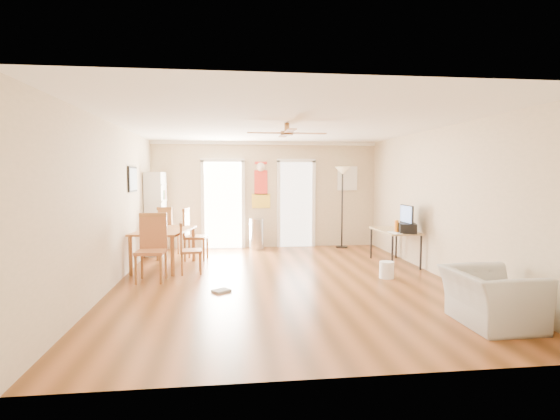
{
  "coord_description": "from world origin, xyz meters",
  "views": [
    {
      "loc": [
        -0.92,
        -7.03,
        1.76
      ],
      "look_at": [
        0.0,
        0.6,
        1.15
      ],
      "focal_mm": 27.5,
      "sensor_mm": 36.0,
      "label": 1
    }
  ],
  "objects": [
    {
      "name": "dining_chair_near",
      "position": [
        -2.21,
        0.24,
        0.56
      ],
      "size": [
        0.49,
        0.49,
        1.12
      ],
      "primitive_type": null,
      "rotation": [
        0.0,
        0.0,
        -0.05
      ],
      "color": "#A66435",
      "rests_on": "floor"
    },
    {
      "name": "ac_grille",
      "position": [
        2.05,
        3.47,
        1.7
      ],
      "size": [
        0.5,
        0.04,
        0.6
      ],
      "primitive_type": "cube",
      "color": "white",
      "rests_on": "wall_back"
    },
    {
      "name": "computer_desk",
      "position": [
        2.38,
        1.15,
        0.34
      ],
      "size": [
        0.64,
        1.27,
        0.68
      ],
      "primitive_type": null,
      "color": "tan",
      "rests_on": "floor"
    },
    {
      "name": "dining_table",
      "position": [
        -2.15,
        1.33,
        0.37
      ],
      "size": [
        1.15,
        1.61,
        0.73
      ],
      "primitive_type": null,
      "rotation": [
        0.0,
        0.0,
        -0.2
      ],
      "color": "#986531",
      "rests_on": "floor"
    },
    {
      "name": "keyboard",
      "position": [
        2.2,
        0.69,
        0.69
      ],
      "size": [
        0.17,
        0.38,
        0.01
      ],
      "primitive_type": "cube",
      "rotation": [
        0.0,
        0.0,
        0.14
      ],
      "color": "silver",
      "rests_on": "computer_desk"
    },
    {
      "name": "wall_left",
      "position": [
        -2.75,
        0.0,
        1.3
      ],
      "size": [
        0.04,
        7.0,
        2.6
      ],
      "primitive_type": null,
      "color": "beige",
      "rests_on": "floor"
    },
    {
      "name": "floor",
      "position": [
        0.0,
        0.0,
        0.0
      ],
      "size": [
        7.0,
        7.0,
        0.0
      ],
      "primitive_type": "plane",
      "color": "brown",
      "rests_on": "ground"
    },
    {
      "name": "ceiling_fan",
      "position": [
        0.0,
        -0.3,
        2.43
      ],
      "size": [
        1.24,
        1.24,
        0.2
      ],
      "primitive_type": null,
      "color": "#593819",
      "rests_on": "ceiling"
    },
    {
      "name": "trash_can",
      "position": [
        -0.26,
        3.17,
        0.37
      ],
      "size": [
        0.44,
        0.44,
        0.74
      ],
      "primitive_type": "cylinder",
      "rotation": [
        0.0,
        0.0,
        -0.34
      ],
      "color": "#BBBCBE",
      "rests_on": "floor"
    },
    {
      "name": "bathroom_doorway",
      "position": [
        0.75,
        3.48,
        1.05
      ],
      "size": [
        0.8,
        0.1,
        2.1
      ],
      "primitive_type": null,
      "color": "white",
      "rests_on": "wall_back"
    },
    {
      "name": "printer",
      "position": [
        2.45,
        0.69,
        0.77
      ],
      "size": [
        0.4,
        0.43,
        0.18
      ],
      "primitive_type": "cube",
      "rotation": [
        0.0,
        0.0,
        -0.3
      ],
      "color": "black",
      "rests_on": "computer_desk"
    },
    {
      "name": "crown_molding",
      "position": [
        0.0,
        0.0,
        2.56
      ],
      "size": [
        5.5,
        7.0,
        0.08
      ],
      "primitive_type": null,
      "color": "white",
      "rests_on": "wall_back"
    },
    {
      "name": "wall_front",
      "position": [
        0.0,
        -3.5,
        1.3
      ],
      "size": [
        5.5,
        0.04,
        2.6
      ],
      "primitive_type": null,
      "color": "beige",
      "rests_on": "floor"
    },
    {
      "name": "wastebasket_a",
      "position": [
        1.78,
        -0.01,
        0.14
      ],
      "size": [
        0.29,
        0.29,
        0.29
      ],
      "primitive_type": "cylinder",
      "rotation": [
        0.0,
        0.0,
        -0.16
      ],
      "color": "white",
      "rests_on": "floor"
    },
    {
      "name": "ceiling",
      "position": [
        0.0,
        0.0,
        2.6
      ],
      "size": [
        5.5,
        7.0,
        0.0
      ],
      "primitive_type": null,
      "color": "silver",
      "rests_on": "floor"
    },
    {
      "name": "imac",
      "position": [
        2.47,
        0.79,
        0.94
      ],
      "size": [
        0.23,
        0.56,
        0.52
      ],
      "primitive_type": null,
      "rotation": [
        0.0,
        0.0,
        -0.28
      ],
      "color": "black",
      "rests_on": "computer_desk"
    },
    {
      "name": "wall_right",
      "position": [
        2.75,
        0.0,
        1.3
      ],
      "size": [
        0.04,
        7.0,
        2.6
      ],
      "primitive_type": null,
      "color": "beige",
      "rests_on": "floor"
    },
    {
      "name": "wall_decal",
      "position": [
        -0.13,
        3.48,
        1.55
      ],
      "size": [
        0.46,
        0.03,
        1.1
      ],
      "primitive_type": "cube",
      "color": "red",
      "rests_on": "wall_back"
    },
    {
      "name": "wall_back",
      "position": [
        0.0,
        3.5,
        1.3
      ],
      "size": [
        5.5,
        0.04,
        2.6
      ],
      "primitive_type": null,
      "color": "beige",
      "rests_on": "floor"
    },
    {
      "name": "dining_chair_right_a",
      "position": [
        -1.6,
        2.03,
        0.54
      ],
      "size": [
        0.5,
        0.5,
        1.09
      ],
      "primitive_type": null,
      "rotation": [
        0.0,
        0.0,
        1.43
      ],
      "color": "olive",
      "rests_on": "floor"
    },
    {
      "name": "framed_poster",
      "position": [
        -2.73,
        1.4,
        1.7
      ],
      "size": [
        0.04,
        0.66,
        0.48
      ],
      "primitive_type": "cube",
      "color": "black",
      "rests_on": "wall_left"
    },
    {
      "name": "floor_cloth",
      "position": [
        -1.04,
        -0.57,
        0.02
      ],
      "size": [
        0.32,
        0.3,
        0.04
      ],
      "primitive_type": "cube",
      "rotation": [
        0.0,
        0.0,
        0.62
      ],
      "color": "#9B9A95",
      "rests_on": "floor"
    },
    {
      "name": "torchiere_lamp",
      "position": [
        1.84,
        3.18,
        0.99
      ],
      "size": [
        0.39,
        0.39,
        1.98
      ],
      "primitive_type": null,
      "rotation": [
        0.0,
        0.0,
        -0.03
      ],
      "color": "black",
      "rests_on": "floor"
    },
    {
      "name": "armchair",
      "position": [
        2.15,
        -2.41,
        0.33
      ],
      "size": [
        0.88,
        1.01,
        0.65
      ],
      "primitive_type": "imported",
      "rotation": [
        0.0,
        0.0,
        1.58
      ],
      "color": "#AFAFAA",
      "rests_on": "floor"
    },
    {
      "name": "kitchen_doorway",
      "position": [
        -1.05,
        3.48,
        1.05
      ],
      "size": [
        0.9,
        0.1,
        2.1
      ],
      "primitive_type": null,
      "color": "white",
      "rests_on": "wall_back"
    },
    {
      "name": "dining_chair_far",
      "position": [
        -2.29,
        2.62,
        0.54
      ],
      "size": [
        0.55,
        0.55,
        1.08
      ],
      "primitive_type": null,
      "rotation": [
        0.0,
        0.0,
        2.87
      ],
      "color": "#A86B36",
      "rests_on": "floor"
    },
    {
      "name": "dining_chair_right_b",
      "position": [
        -1.6,
        0.75,
        0.46
      ],
      "size": [
        0.42,
        0.42,
        0.93
      ],
      "primitive_type": null,
      "rotation": [
        0.0,
        0.0,
        1.68
      ],
      "color": "#9D6532",
      "rests_on": "floor"
    },
    {
      "name": "orange_bottle",
      "position": [
        2.3,
        0.86,
        0.8
      ],
      "size": [
        0.08,
        0.08,
        0.23
      ],
      "primitive_type": "cylinder",
      "rotation": [
        0.0,
        0.0,
        0.08
      ],
      "color": "orange",
      "rests_on": "computer_desk"
    },
    {
      "name": "bookshelf",
      "position": [
        -2.55,
        2.84,
        0.92
      ],
      "size": [
        0.41,
        0.85,
        1.85
      ],
      "primitive_type": null,
      "rotation": [
        0.0,
        0.0,
        0.05
      ],
      "color": "silver",
      "rests_on": "floor"
    }
  ]
}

